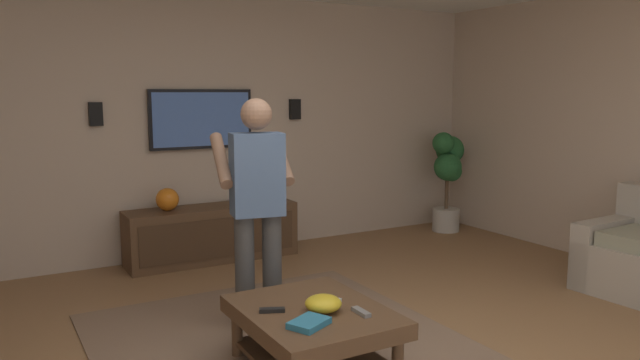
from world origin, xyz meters
The scene contains 15 objects.
wall_back_tv centered at (3.24, 0.00, 1.33)m, with size 0.10×7.28×2.66m, color #BCA893.
area_rug centered at (0.46, 0.14, 0.01)m, with size 3.00×2.32×0.01m, color #7A604C.
coffee_table centered at (0.26, 0.14, 0.30)m, with size 1.00×0.80×0.40m.
media_console centered at (2.91, -0.18, 0.28)m, with size 0.45×1.70×0.55m.
tv centered at (3.15, -0.18, 1.41)m, with size 0.05×1.06×0.60m.
person_standing centered at (1.11, 0.12, 0.93)m, with size 0.60×0.61×1.64m.
potted_plant_tall centered at (2.75, -3.11, 0.77)m, with size 0.50×0.49×1.21m.
bowl centered at (0.19, 0.11, 0.45)m, with size 0.22×0.22×0.10m, color gold.
remote_white centered at (0.32, -0.01, 0.41)m, with size 0.15×0.04×0.02m, color white.
remote_black centered at (0.33, 0.38, 0.41)m, with size 0.15×0.04×0.02m, color black.
remote_grey centered at (0.04, -0.06, 0.41)m, with size 0.15×0.04×0.02m, color slate.
book centered at (0.03, 0.30, 0.42)m, with size 0.22×0.16×0.04m, color teal.
vase_round centered at (2.92, 0.26, 0.66)m, with size 0.22×0.22×0.22m, color orange.
wall_speaker_left centered at (3.16, -1.25, 1.49)m, with size 0.06×0.12×0.22m, color black.
wall_speaker_right centered at (3.16, 0.84, 1.48)m, with size 0.06×0.12×0.22m, color black.
Camera 1 is at (-2.77, 1.82, 1.68)m, focal length 33.95 mm.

